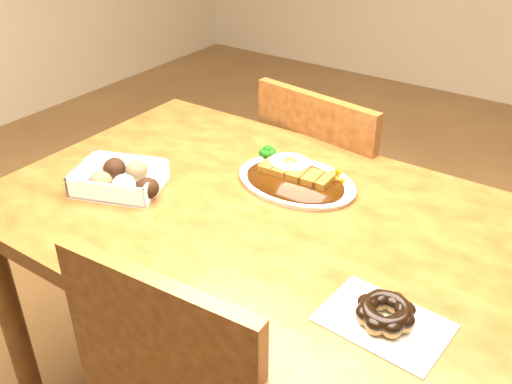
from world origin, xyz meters
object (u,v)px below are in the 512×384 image
Objects in this scene: katsu_curry_plate at (295,178)px; pon_de_ring at (385,314)px; chair_far at (334,200)px; donut_box at (117,178)px; table at (257,245)px.

katsu_curry_plate is 1.37× the size of pon_de_ring.
chair_far is 0.76m from donut_box.
donut_box is at bearing 76.21° from chair_far.
table is 0.57m from chair_far.
table is at bearing 155.46° from pon_de_ring.
katsu_curry_plate is at bearing 139.03° from pon_de_ring.
donut_box is (-0.33, -0.26, 0.01)m from katsu_curry_plate.
katsu_curry_plate reaches higher than pon_de_ring.
chair_far is at bearing 97.49° from table.
chair_far reaches higher than donut_box.
pon_de_ring is (0.38, -0.17, 0.12)m from table.
donut_box is (-0.26, -0.64, 0.30)m from chair_far.
table is 0.37m from donut_box.
chair_far is 0.49m from katsu_curry_plate.
katsu_curry_plate is (0.01, 0.15, 0.11)m from table.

